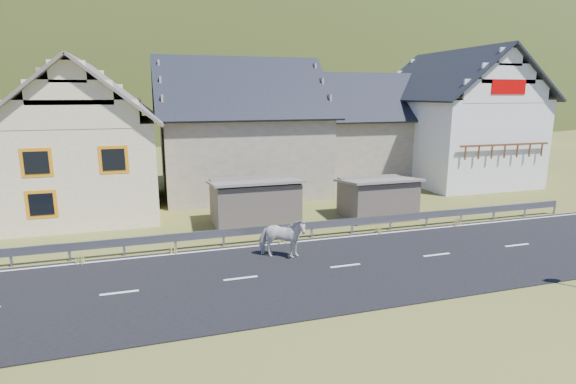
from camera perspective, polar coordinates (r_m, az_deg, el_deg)
name	(u,v)px	position (r m, az deg, el deg)	size (l,w,h in m)	color
ground	(345,267)	(17.26, 7.28, -9.40)	(160.00, 160.00, 0.00)	#4C4F1D
road	(345,266)	(17.25, 7.28, -9.34)	(60.00, 7.00, 0.04)	black
lane_markings	(345,266)	(17.24, 7.29, -9.26)	(60.00, 6.60, 0.01)	silver
guardrail	(312,226)	(20.29, 3.05, -4.30)	(28.10, 0.09, 0.75)	#93969B
shed_left	(254,203)	(22.22, -4.30, -1.41)	(4.30, 3.30, 2.40)	brown
shed_right	(377,198)	(24.04, 11.26, -0.81)	(3.80, 2.90, 2.20)	brown
house_cream	(86,132)	(26.84, -24.23, 6.96)	(7.80, 9.80, 8.30)	#FDEFB8
house_stone_a	(239,121)	(30.17, -6.18, 8.96)	(10.80, 9.80, 8.90)	tan
house_stone_b	(363,123)	(35.33, 9.49, 8.70)	(9.80, 8.80, 8.10)	tan
house_white	(455,112)	(35.92, 20.45, 9.48)	(8.80, 10.80, 9.70)	white
mountain	(180,158)	(196.69, -13.56, 4.25)	(440.00, 280.00, 260.00)	#233214
horse	(282,238)	(17.68, -0.77, -5.85)	(1.91, 0.87, 1.62)	silver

